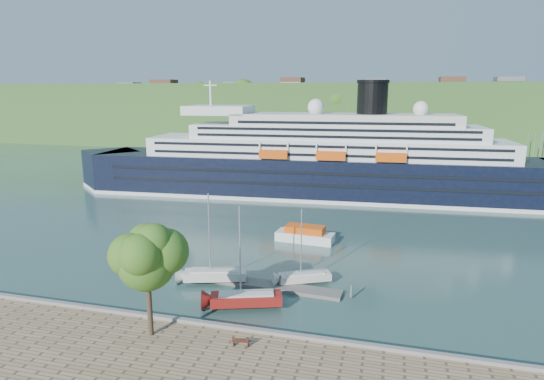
% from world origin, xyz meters
% --- Properties ---
extents(ground, '(400.00, 400.00, 0.00)m').
position_xyz_m(ground, '(0.00, 0.00, 0.00)').
color(ground, '#2A4B43').
rests_on(ground, ground).
extents(far_hillside, '(400.00, 50.00, 24.00)m').
position_xyz_m(far_hillside, '(0.00, 145.00, 12.00)').
color(far_hillside, '#305823').
rests_on(far_hillside, ground).
extents(quay_coping, '(220.00, 0.50, 0.30)m').
position_xyz_m(quay_coping, '(0.00, -0.20, 1.15)').
color(quay_coping, slate).
rests_on(quay_coping, promenade).
extents(cruise_ship, '(104.62, 21.79, 23.32)m').
position_xyz_m(cruise_ship, '(1.59, 56.94, 11.66)').
color(cruise_ship, black).
rests_on(cruise_ship, ground).
extents(park_bench, '(1.48, 0.77, 0.90)m').
position_xyz_m(park_bench, '(5.63, -2.61, 1.45)').
color(park_bench, '#452013').
rests_on(park_bench, promenade).
extents(promenade_tree, '(6.42, 6.42, 10.63)m').
position_xyz_m(promenade_tree, '(-2.26, -2.88, 6.31)').
color(promenade_tree, '#2D631A').
rests_on(promenade_tree, promenade).
extents(floating_pontoon, '(17.46, 3.31, 0.39)m').
position_xyz_m(floating_pontoon, '(3.70, 10.96, 0.19)').
color(floating_pontoon, slate).
rests_on(floating_pontoon, ground).
extents(sailboat_white_near, '(7.94, 4.24, 9.89)m').
position_xyz_m(sailboat_white_near, '(-1.77, 10.42, 4.94)').
color(sailboat_white_near, silver).
rests_on(sailboat_white_near, ground).
extents(sailboat_red, '(8.04, 4.52, 10.02)m').
position_xyz_m(sailboat_red, '(3.44, 5.52, 5.01)').
color(sailboat_red, maroon).
rests_on(sailboat_red, ground).
extents(sailboat_white_far, '(6.56, 4.42, 8.30)m').
position_xyz_m(sailboat_white_far, '(7.94, 12.76, 4.15)').
color(sailboat_white_far, silver).
rests_on(sailboat_white_far, ground).
extents(tender_launch, '(8.58, 3.62, 2.31)m').
position_xyz_m(tender_launch, '(5.23, 27.35, 1.15)').
color(tender_launch, '#DE4E0D').
rests_on(tender_launch, ground).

